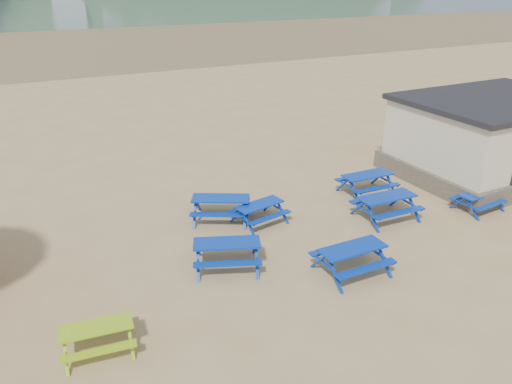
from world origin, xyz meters
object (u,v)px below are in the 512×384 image
picnic_table_blue_b (221,208)px  picnic_table_yellow (98,338)px  picnic_table_blue_a (260,213)px  amenity_block (492,136)px

picnic_table_blue_b → picnic_table_yellow: size_ratio=1.43×
picnic_table_blue_a → amenity_block: size_ratio=0.25×
picnic_table_blue_a → picnic_table_yellow: picnic_table_blue_a is taller
picnic_table_yellow → amenity_block: amenity_block is taller
picnic_table_yellow → amenity_block: 16.94m
picnic_table_blue_a → amenity_block: 10.61m
picnic_table_blue_a → amenity_block: amenity_block is taller
amenity_block → picnic_table_blue_a: bearing=178.7°
picnic_table_yellow → amenity_block: bearing=19.4°
picnic_table_blue_a → picnic_table_blue_b: size_ratio=0.77×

